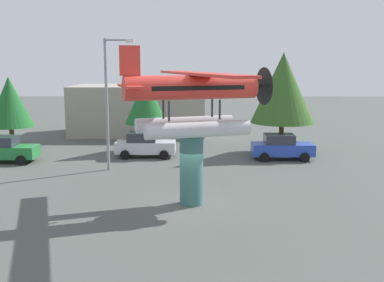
{
  "coord_description": "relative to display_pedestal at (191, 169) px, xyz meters",
  "views": [
    {
      "loc": [
        0.23,
        -21.11,
        6.64
      ],
      "look_at": [
        0.0,
        3.0,
        2.52
      ],
      "focal_mm": 43.22,
      "sensor_mm": 36.0,
      "label": 1
    }
  ],
  "objects": [
    {
      "name": "car_far_blue",
      "position": [
        6.12,
        10.24,
        -0.8
      ],
      "size": [
        4.2,
        2.02,
        1.76
      ],
      "color": "#2847B7",
      "rests_on": "ground"
    },
    {
      "name": "tree_west",
      "position": [
        -14.12,
        14.19,
        1.95
      ],
      "size": [
        3.47,
        3.47,
        5.57
      ],
      "color": "brown",
      "rests_on": "ground"
    },
    {
      "name": "display_pedestal",
      "position": [
        0.0,
        0.0,
        0.0
      ],
      "size": [
        1.1,
        1.1,
        3.36
      ],
      "primitive_type": "cylinder",
      "color": "#386B66",
      "rests_on": "ground"
    },
    {
      "name": "floatplane_monument",
      "position": [
        0.12,
        0.04,
        3.35
      ],
      "size": [
        7.2,
        10.22,
        4.0
      ],
      "rotation": [
        0.0,
        0.0,
        0.32
      ],
      "color": "silver",
      "rests_on": "display_pedestal"
    },
    {
      "name": "tree_center_back",
      "position": [
        6.48,
        12.48,
        3.12
      ],
      "size": [
        4.57,
        4.57,
        7.35
      ],
      "color": "brown",
      "rests_on": "ground"
    },
    {
      "name": "car_near_green",
      "position": [
        -12.65,
        9.13,
        -0.8
      ],
      "size": [
        4.2,
        2.02,
        1.76
      ],
      "color": "#237A38",
      "rests_on": "ground"
    },
    {
      "name": "tree_east",
      "position": [
        -3.53,
        13.12,
        2.17
      ],
      "size": [
        3.15,
        3.15,
        5.62
      ],
      "color": "brown",
      "rests_on": "ground"
    },
    {
      "name": "ground_plane",
      "position": [
        0.0,
        0.0,
        -1.68
      ],
      "size": [
        140.0,
        140.0,
        0.0
      ],
      "primitive_type": "plane",
      "color": "#4C514C"
    },
    {
      "name": "storefront_building",
      "position": [
        -5.1,
        22.0,
        0.57
      ],
      "size": [
        12.13,
        6.86,
        4.5
      ],
      "primitive_type": "cube",
      "color": "#9E9384",
      "rests_on": "ground"
    },
    {
      "name": "streetlight_primary",
      "position": [
        -5.05,
        7.01,
        2.98
      ],
      "size": [
        1.84,
        0.28,
        8.05
      ],
      "color": "gray",
      "rests_on": "ground"
    },
    {
      "name": "car_mid_silver",
      "position": [
        -3.42,
        11.01,
        -0.8
      ],
      "size": [
        4.2,
        2.02,
        1.76
      ],
      "color": "silver",
      "rests_on": "ground"
    }
  ]
}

